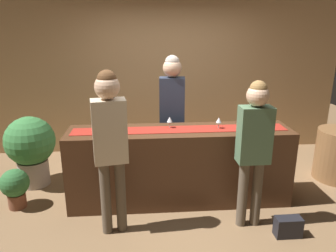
# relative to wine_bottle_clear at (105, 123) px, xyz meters

# --- Properties ---
(ground_plane) EXTENTS (10.00, 10.00, 0.00)m
(ground_plane) POSITION_rel_wine_bottle_clear_xyz_m (0.89, 0.01, -1.07)
(ground_plane) COLOR brown
(back_wall) EXTENTS (6.00, 0.12, 2.90)m
(back_wall) POSITION_rel_wine_bottle_clear_xyz_m (0.89, 1.91, 0.38)
(back_wall) COLOR tan
(back_wall) RESTS_ON ground
(bar_counter) EXTENTS (2.74, 0.60, 0.96)m
(bar_counter) POSITION_rel_wine_bottle_clear_xyz_m (0.89, 0.01, -0.59)
(bar_counter) COLOR #472B19
(bar_counter) RESTS_ON ground
(counter_runner_cloth) EXTENTS (2.60, 0.28, 0.01)m
(counter_runner_cloth) POSITION_rel_wine_bottle_clear_xyz_m (0.89, 0.01, -0.11)
(counter_runner_cloth) COLOR maroon
(counter_runner_cloth) RESTS_ON bar_counter
(wine_bottle_clear) EXTENTS (0.07, 0.07, 0.30)m
(wine_bottle_clear) POSITION_rel_wine_bottle_clear_xyz_m (0.00, 0.00, 0.00)
(wine_bottle_clear) COLOR #B2C6C1
(wine_bottle_clear) RESTS_ON bar_counter
(wine_bottle_green) EXTENTS (0.07, 0.07, 0.30)m
(wine_bottle_green) POSITION_rel_wine_bottle_clear_xyz_m (1.78, 0.02, 0.00)
(wine_bottle_green) COLOR #194723
(wine_bottle_green) RESTS_ON bar_counter
(wine_glass_near_customer) EXTENTS (0.07, 0.07, 0.14)m
(wine_glass_near_customer) POSITION_rel_wine_bottle_clear_xyz_m (0.77, 0.09, -0.01)
(wine_glass_near_customer) COLOR silver
(wine_glass_near_customer) RESTS_ON bar_counter
(wine_glass_mid_counter) EXTENTS (0.07, 0.07, 0.14)m
(wine_glass_mid_counter) POSITION_rel_wine_bottle_clear_xyz_m (1.37, 0.01, -0.01)
(wine_glass_mid_counter) COLOR silver
(wine_glass_mid_counter) RESTS_ON bar_counter
(bartender) EXTENTS (0.36, 0.25, 1.80)m
(bartender) POSITION_rel_wine_bottle_clear_xyz_m (0.85, 0.59, 0.06)
(bartender) COLOR #26262B
(bartender) RESTS_ON ground
(customer_sipping) EXTENTS (0.34, 0.23, 1.65)m
(customer_sipping) POSITION_rel_wine_bottle_clear_xyz_m (1.61, -0.58, -0.06)
(customer_sipping) COLOR brown
(customer_sipping) RESTS_ON ground
(customer_browsing) EXTENTS (0.37, 0.26, 1.77)m
(customer_browsing) POSITION_rel_wine_bottle_clear_xyz_m (0.11, -0.59, 0.04)
(customer_browsing) COLOR brown
(customer_browsing) RESTS_ON ground
(potted_plant_tall) EXTENTS (0.68, 0.68, 0.99)m
(potted_plant_tall) POSITION_rel_wine_bottle_clear_xyz_m (-1.11, 0.62, -0.50)
(potted_plant_tall) COLOR #9E9389
(potted_plant_tall) RESTS_ON ground
(potted_plant_small) EXTENTS (0.35, 0.35, 0.51)m
(potted_plant_small) POSITION_rel_wine_bottle_clear_xyz_m (-1.14, -0.01, -0.78)
(potted_plant_small) COLOR brown
(potted_plant_small) RESTS_ON ground
(handbag) EXTENTS (0.28, 0.14, 0.22)m
(handbag) POSITION_rel_wine_bottle_clear_xyz_m (1.97, -0.84, -0.96)
(handbag) COLOR black
(handbag) RESTS_ON ground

